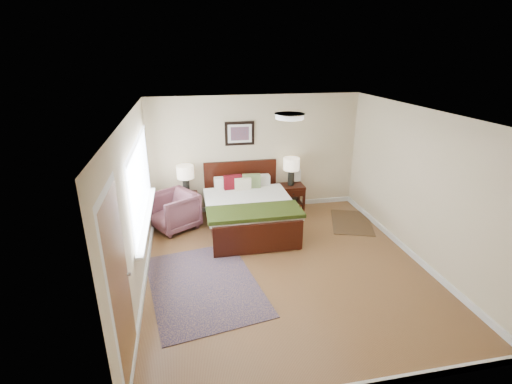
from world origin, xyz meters
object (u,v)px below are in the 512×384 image
bed (248,205)px  nightstand_left (187,199)px  nightstand_right (291,195)px  lamp_left (185,174)px  rug_persian (204,284)px  lamp_right (291,166)px  armchair (174,211)px

bed → nightstand_left: size_ratio=3.89×
bed → nightstand_right: bed is taller
nightstand_right → lamp_left: bearing=179.7°
lamp_left → rug_persian: (0.17, -2.55, -0.95)m
lamp_right → armchair: lamp_right is taller
nightstand_right → rug_persian: bearing=-129.4°
nightstand_right → rug_persian: size_ratio=0.26×
nightstand_left → nightstand_right: 2.26m
nightstand_left → lamp_left: lamp_left is taller
bed → nightstand_right: (1.09, 0.77, -0.16)m
bed → nightstand_left: 1.40m
nightstand_left → nightstand_right: nightstand_right is taller
nightstand_left → lamp_right: bearing=0.5°
nightstand_right → lamp_left: (-2.26, 0.01, 0.61)m
lamp_right → rug_persian: bearing=-129.3°
rug_persian → nightstand_left: bearing=84.2°
nightstand_right → rug_persian: 3.31m
nightstand_left → rug_persian: (0.17, -2.53, -0.40)m
bed → nightstand_left: bearing=147.0°
nightstand_left → armchair: size_ratio=0.64×
lamp_right → armchair: bearing=-169.1°
bed → rug_persian: (-1.00, -1.77, -0.50)m
bed → rug_persian: bearing=-119.4°
bed → nightstand_left: bed is taller
nightstand_left → armchair: bearing=-120.6°
nightstand_right → lamp_right: 0.65m
lamp_left → rug_persian: size_ratio=0.28×
nightstand_left → armchair: armchair is taller
bed → lamp_right: (1.09, 0.78, 0.49)m
bed → lamp_left: lamp_left is taller
lamp_left → lamp_right: bearing=0.0°
bed → lamp_left: size_ratio=3.36×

